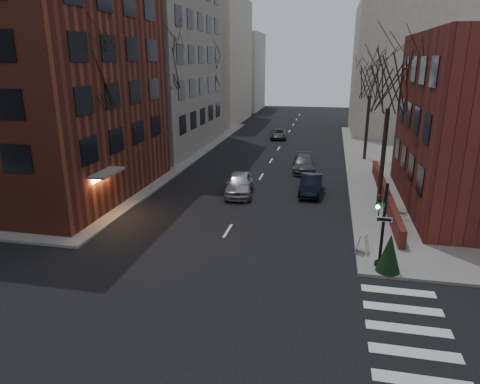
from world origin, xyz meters
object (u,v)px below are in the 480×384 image
object	(u,v)px
tree_right_a	(391,82)
parked_sedan	(311,185)
car_lane_silver	(239,184)
traffic_signal	(381,231)
streetlamp_near	(157,126)
streetlamp_far	(219,102)
tree_right_b	(371,79)
tree_left_c	(210,71)
car_lane_gray	(304,164)
tree_left_a	(91,75)
car_lane_far	(278,134)
evergreen_shrub	(389,253)
tree_left_b	(165,65)
sandwich_board	(363,243)

from	to	relation	value
tree_right_a	parked_sedan	bearing A→B (deg)	155.53
car_lane_silver	traffic_signal	bearing A→B (deg)	-56.16
streetlamp_near	streetlamp_far	distance (m)	20.00
tree_right_b	tree_left_c	bearing A→B (deg)	155.56
tree_left_c	streetlamp_near	bearing A→B (deg)	-88.09
tree_left_c	car_lane_gray	distance (m)	19.51
tree_left_c	tree_right_a	size ratio (longest dim) A/B	1.00
tree_left_a	streetlamp_near	world-z (taller)	tree_left_a
tree_left_c	car_lane_far	size ratio (longest dim) A/B	2.35
tree_left_a	streetlamp_near	bearing A→B (deg)	85.71
tree_left_a	evergreen_shrub	size ratio (longest dim) A/B	5.68
tree_left_b	evergreen_shrub	world-z (taller)	tree_left_b
evergreen_shrub	traffic_signal	bearing A→B (deg)	127.92
tree_left_b	car_lane_gray	xyz separation A→B (m)	(12.12, 0.60, -8.24)
traffic_signal	car_lane_gray	size ratio (longest dim) A/B	0.86
tree_right_b	parked_sedan	bearing A→B (deg)	-110.76
car_lane_gray	car_lane_far	bearing A→B (deg)	100.51
tree_left_c	streetlamp_near	xyz separation A→B (m)	(0.60, -18.00, -3.79)
tree_left_b	car_lane_far	xyz separation A→B (m)	(8.00, 16.03, -8.34)
car_lane_gray	tree_left_a	bearing A→B (deg)	-138.34
tree_left_c	car_lane_far	xyz separation A→B (m)	(8.00, 2.03, -7.45)
streetlamp_far	car_lane_far	world-z (taller)	streetlamp_far
parked_sedan	streetlamp_far	bearing A→B (deg)	120.89
traffic_signal	tree_right_b	xyz separation A→B (m)	(0.86, 23.01, 5.68)
tree_left_b	evergreen_shrub	distance (m)	25.71
evergreen_shrub	tree_left_b	bearing A→B (deg)	134.38
tree_left_a	streetlamp_near	size ratio (longest dim) A/B	1.63
traffic_signal	car_lane_far	distance (m)	34.19
tree_left_c	evergreen_shrub	world-z (taller)	tree_left_c
car_lane_far	sandwich_board	bearing A→B (deg)	-82.50
tree_left_b	tree_right_b	xyz separation A→B (m)	(17.60, 6.00, -1.33)
tree_left_c	sandwich_board	world-z (taller)	tree_left_c
tree_right_a	car_lane_silver	distance (m)	12.06
traffic_signal	tree_right_a	size ratio (longest dim) A/B	0.41
car_lane_gray	tree_left_c	bearing A→B (deg)	127.69
tree_left_c	car_lane_silver	bearing A→B (deg)	-69.23
tree_right_a	streetlamp_near	size ratio (longest dim) A/B	1.55
traffic_signal	tree_left_a	distance (m)	18.66
tree_left_b	car_lane_far	world-z (taller)	tree_left_b
streetlamp_far	evergreen_shrub	size ratio (longest dim) A/B	3.48
car_lane_silver	car_lane_gray	distance (m)	8.73
car_lane_silver	car_lane_far	size ratio (longest dim) A/B	1.11
car_lane_silver	tree_left_b	bearing A→B (deg)	130.91
car_lane_gray	evergreen_shrub	size ratio (longest dim) A/B	2.58
tree_left_c	car_lane_far	world-z (taller)	tree_left_c
tree_right_b	parked_sedan	world-z (taller)	tree_right_b
tree_left_a	tree_right_a	world-z (taller)	tree_left_a
car_lane_gray	evergreen_shrub	xyz separation A→B (m)	(5.00, -18.10, 0.38)
tree_left_b	streetlamp_far	size ratio (longest dim) A/B	1.72
tree_right_a	car_lane_silver	xyz separation A→B (m)	(-9.60, 0.91, -7.25)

